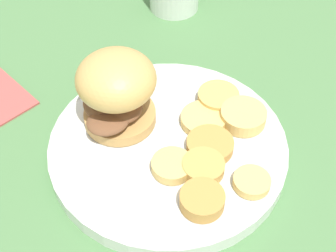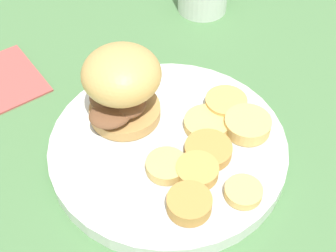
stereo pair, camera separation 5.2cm
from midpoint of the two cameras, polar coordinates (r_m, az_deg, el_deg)
The scene contains 11 objects.
ground_plane at distance 0.56m, azimuth -2.68°, elevation -3.44°, with size 4.00×4.00×0.00m, color #4C7A47.
dinner_plate at distance 0.55m, azimuth -2.72°, elevation -2.61°, with size 0.28×0.28×0.02m.
sandwich at distance 0.53m, azimuth -9.17°, elevation 4.03°, with size 0.10×0.10×0.10m.
potato_round_0 at distance 0.51m, azimuth -2.91°, elevation -5.05°, with size 0.05×0.05×0.01m, color #DBB766.
potato_round_1 at distance 0.56m, azimuth 6.53°, elevation 1.05°, with size 0.05×0.05×0.02m, color #DBB766.
potato_round_2 at distance 0.48m, azimuth 1.07°, elevation -9.20°, with size 0.05×0.05×0.02m, color #BC8942.
potato_round_3 at distance 0.56m, azimuth 1.66°, elevation 0.69°, with size 0.05×0.05×0.01m, color #DBB766.
potato_round_4 at distance 0.58m, azimuth 3.59°, elevation 3.32°, with size 0.05×0.05×0.02m, color tan.
potato_round_5 at distance 0.51m, azimuth 1.40°, elevation -5.17°, with size 0.05×0.05×0.01m, color tan.
potato_round_6 at distance 0.53m, azimuth 2.34°, elevation -2.52°, with size 0.05×0.05×0.01m, color #BC8942.
potato_round_7 at distance 0.50m, azimuth 7.25°, elevation -6.95°, with size 0.04×0.04×0.01m, color #DBB766.
Camera 1 is at (-0.04, -0.35, 0.44)m, focal length 50.00 mm.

